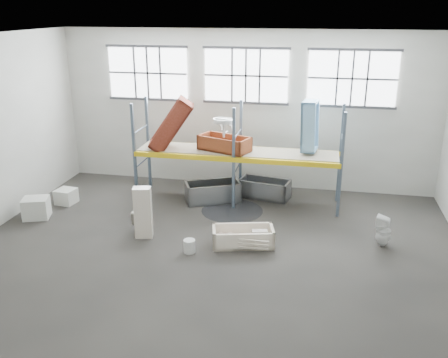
% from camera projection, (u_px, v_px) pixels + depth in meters
% --- Properties ---
extents(floor, '(12.00, 10.00, 0.10)m').
position_uv_depth(floor, '(212.00, 256.00, 11.72)').
color(floor, '#44403A').
rests_on(floor, ground).
extents(ceiling, '(12.00, 10.00, 0.10)m').
position_uv_depth(ceiling, '(210.00, 36.00, 10.01)').
color(ceiling, silver).
rests_on(ceiling, ground).
extents(wall_back, '(12.00, 0.10, 5.00)m').
position_uv_depth(wall_back, '(246.00, 110.00, 15.52)').
color(wall_back, '#B2B0A5').
rests_on(wall_back, ground).
extents(wall_front, '(12.00, 0.10, 5.00)m').
position_uv_depth(wall_front, '(122.00, 267.00, 6.20)').
color(wall_front, beige).
rests_on(wall_front, ground).
extents(window_left, '(2.60, 0.04, 1.60)m').
position_uv_depth(window_left, '(148.00, 73.00, 15.65)').
color(window_left, white).
rests_on(window_left, wall_back).
extents(window_mid, '(2.60, 0.04, 1.60)m').
position_uv_depth(window_mid, '(246.00, 76.00, 15.05)').
color(window_mid, white).
rests_on(window_mid, wall_back).
extents(window_right, '(2.60, 0.04, 1.60)m').
position_uv_depth(window_right, '(352.00, 79.00, 14.46)').
color(window_right, white).
rests_on(window_right, wall_back).
extents(rack_upright_la, '(0.08, 0.08, 3.00)m').
position_uv_depth(rack_upright_la, '(134.00, 154.00, 14.44)').
color(rack_upright_la, slate).
rests_on(rack_upright_la, floor).
extents(rack_upright_lb, '(0.08, 0.08, 3.00)m').
position_uv_depth(rack_upright_lb, '(148.00, 143.00, 15.54)').
color(rack_upright_lb, slate).
rests_on(rack_upright_lb, floor).
extents(rack_upright_ma, '(0.08, 0.08, 3.00)m').
position_uv_depth(rack_upright_ma, '(234.00, 160.00, 13.88)').
color(rack_upright_ma, slate).
rests_on(rack_upright_ma, floor).
extents(rack_upright_mb, '(0.08, 0.08, 3.00)m').
position_uv_depth(rack_upright_mb, '(241.00, 148.00, 14.98)').
color(rack_upright_mb, slate).
rests_on(rack_upright_mb, floor).
extents(rack_upright_ra, '(0.08, 0.08, 3.00)m').
position_uv_depth(rack_upright_ra, '(341.00, 166.00, 13.32)').
color(rack_upright_ra, slate).
rests_on(rack_upright_ra, floor).
extents(rack_upright_rb, '(0.08, 0.08, 3.00)m').
position_uv_depth(rack_upright_rb, '(340.00, 154.00, 14.42)').
color(rack_upright_rb, slate).
rests_on(rack_upright_rb, floor).
extents(rack_beam_front, '(6.00, 0.10, 0.14)m').
position_uv_depth(rack_beam_front, '(234.00, 160.00, 13.88)').
color(rack_beam_front, yellow).
rests_on(rack_beam_front, floor).
extents(rack_beam_back, '(6.00, 0.10, 0.14)m').
position_uv_depth(rack_beam_back, '(241.00, 148.00, 14.98)').
color(rack_beam_back, yellow).
rests_on(rack_beam_back, floor).
extents(shelf_deck, '(5.90, 1.10, 0.03)m').
position_uv_depth(shelf_deck, '(237.00, 151.00, 14.40)').
color(shelf_deck, gray).
rests_on(shelf_deck, floor).
extents(wet_patch, '(1.80, 1.80, 0.00)m').
position_uv_depth(wet_patch, '(232.00, 211.00, 14.19)').
color(wet_patch, black).
rests_on(wet_patch, floor).
extents(bathtub_beige, '(1.64, 1.06, 0.45)m').
position_uv_depth(bathtub_beige, '(243.00, 236.00, 12.10)').
color(bathtub_beige, '#F3E1C9').
rests_on(bathtub_beige, floor).
extents(cistern_spare, '(0.40, 0.24, 0.35)m').
position_uv_depth(cistern_spare, '(260.00, 237.00, 11.94)').
color(cistern_spare, '#C1B3A5').
rests_on(cistern_spare, bathtub_beige).
extents(sink_in_tub, '(0.59, 0.59, 0.15)m').
position_uv_depth(sink_in_tub, '(226.00, 237.00, 12.20)').
color(sink_in_tub, beige).
rests_on(sink_in_tub, bathtub_beige).
extents(toilet_beige, '(0.59, 0.79, 0.72)m').
position_uv_depth(toilet_beige, '(140.00, 220.00, 12.69)').
color(toilet_beige, beige).
rests_on(toilet_beige, floor).
extents(cistern_tall, '(0.49, 0.37, 1.36)m').
position_uv_depth(cistern_tall, '(143.00, 213.00, 12.37)').
color(cistern_tall, beige).
rests_on(cistern_tall, floor).
extents(toilet_white, '(0.45, 0.44, 0.80)m').
position_uv_depth(toilet_white, '(383.00, 231.00, 12.00)').
color(toilet_white, white).
rests_on(toilet_white, floor).
extents(steel_tub_left, '(1.80, 1.37, 0.60)m').
position_uv_depth(steel_tub_left, '(213.00, 192.00, 14.81)').
color(steel_tub_left, '#989CA0').
rests_on(steel_tub_left, floor).
extents(steel_tub_right, '(1.64, 0.99, 0.56)m').
position_uv_depth(steel_tub_right, '(265.00, 188.00, 15.13)').
color(steel_tub_right, '#999BA0').
rests_on(steel_tub_right, floor).
extents(rust_tub_flat, '(1.66, 1.20, 0.42)m').
position_uv_depth(rust_tub_flat, '(224.00, 143.00, 14.32)').
color(rust_tub_flat, '#93381E').
rests_on(rust_tub_flat, shelf_deck).
extents(rust_tub_tilted, '(1.53, 1.10, 1.68)m').
position_uv_depth(rust_tub_tilted, '(171.00, 125.00, 14.46)').
color(rust_tub_tilted, maroon).
rests_on(rust_tub_tilted, shelf_deck).
extents(sink_on_shelf, '(0.72, 0.61, 0.56)m').
position_uv_depth(sink_on_shelf, '(224.00, 136.00, 14.02)').
color(sink_on_shelf, silver).
rests_on(sink_on_shelf, rust_tub_flat).
extents(blue_tub_upright, '(0.55, 0.74, 1.47)m').
position_uv_depth(blue_tub_upright, '(310.00, 126.00, 13.92)').
color(blue_tub_upright, '#7CAFD4').
rests_on(blue_tub_upright, shelf_deck).
extents(bucket, '(0.30, 0.30, 0.33)m').
position_uv_depth(bucket, '(189.00, 246.00, 11.74)').
color(bucket, silver).
rests_on(bucket, floor).
extents(carton_near, '(0.83, 0.77, 0.59)m').
position_uv_depth(carton_near, '(36.00, 208.00, 13.64)').
color(carton_near, silver).
rests_on(carton_near, floor).
extents(carton_far, '(0.60, 0.60, 0.44)m').
position_uv_depth(carton_far, '(66.00, 196.00, 14.66)').
color(carton_far, silver).
rests_on(carton_far, floor).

